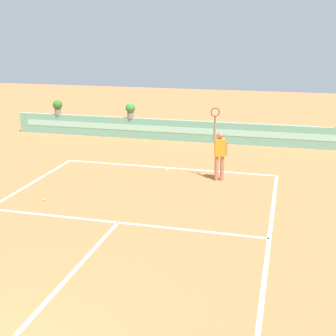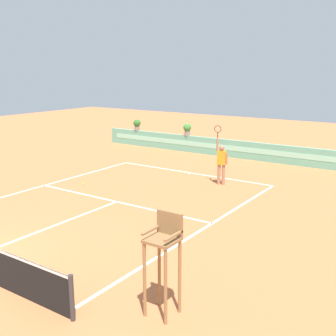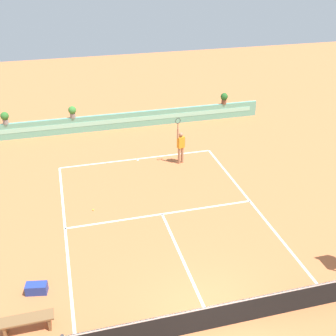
# 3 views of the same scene
# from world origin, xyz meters

# --- Properties ---
(ground_plane) EXTENTS (60.00, 60.00, 0.00)m
(ground_plane) POSITION_xyz_m (0.00, 6.00, 0.00)
(ground_plane) COLOR #C66B3D
(court_lines) EXTENTS (8.32, 11.94, 0.01)m
(court_lines) POSITION_xyz_m (0.00, 6.72, 0.00)
(court_lines) COLOR white
(court_lines) RESTS_ON ground
(back_wall_barrier) EXTENTS (18.00, 0.21, 1.00)m
(back_wall_barrier) POSITION_xyz_m (0.00, 16.39, 0.50)
(back_wall_barrier) COLOR #60A88E
(back_wall_barrier) RESTS_ON ground
(umpire_chair) EXTENTS (0.60, 0.60, 2.14)m
(umpire_chair) POSITION_xyz_m (5.76, 1.26, 1.34)
(umpire_chair) COLOR olive
(umpire_chair) RESTS_ON ground
(tennis_player) EXTENTS (0.60, 0.32, 2.58)m
(tennis_player) POSITION_xyz_m (2.13, 10.85, 1.05)
(tennis_player) COLOR #9E7051
(tennis_player) RESTS_ON ground
(tennis_ball_near_baseline) EXTENTS (0.07, 0.07, 0.07)m
(tennis_ball_near_baseline) POSITION_xyz_m (-2.85, 7.45, 0.03)
(tennis_ball_near_baseline) COLOR #CCE033
(tennis_ball_near_baseline) RESTS_ON ground
(potted_plant_left) EXTENTS (0.48, 0.48, 0.72)m
(potted_plant_left) POSITION_xyz_m (-3.02, 16.39, 1.41)
(potted_plant_left) COLOR gray
(potted_plant_left) RESTS_ON back_wall_barrier
(potted_plant_far_left) EXTENTS (0.48, 0.48, 0.72)m
(potted_plant_far_left) POSITION_xyz_m (-6.87, 16.39, 1.41)
(potted_plant_far_left) COLOR gray
(potted_plant_far_left) RESTS_ON back_wall_barrier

